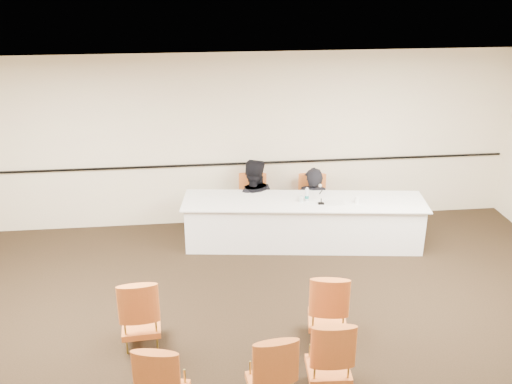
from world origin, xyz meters
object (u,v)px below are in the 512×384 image
at_px(aud_chair_front_left, 140,311).
at_px(aud_chair_front_right, 328,305).
at_px(drinking_glass, 301,199).
at_px(panelist_second, 252,206).
at_px(microphone, 321,196).
at_px(panelist_main, 312,214).
at_px(aud_chair_back_right, 329,352).
at_px(panelist_second_chair, 252,203).
at_px(coffee_cup, 357,200).
at_px(aud_chair_back_mid, 271,368).
at_px(panelist_main_chair, 312,204).
at_px(panel_table, 303,223).
at_px(water_bottle, 307,194).
at_px(aud_chair_back_left, 163,378).

xyz_separation_m(aud_chair_front_left, aud_chair_front_right, (2.28, -0.13, 0.00)).
bearing_deg(drinking_glass, panelist_second, 134.68).
bearing_deg(aud_chair_front_left, microphone, 35.58).
bearing_deg(drinking_glass, panelist_main, 62.09).
bearing_deg(aud_chair_front_right, panelist_main, 92.21).
xyz_separation_m(microphone, drinking_glass, (-0.30, 0.12, -0.09)).
bearing_deg(panelist_main, microphone, 101.46).
bearing_deg(panelist_main, aud_chair_back_right, 93.76).
height_order(panelist_second_chair, coffee_cup, panelist_second_chair).
relative_size(aud_chair_back_mid, aud_chair_back_right, 1.00).
height_order(panelist_main_chair, coffee_cup, panelist_main_chair).
relative_size(panel_table, water_bottle, 17.38).
xyz_separation_m(water_bottle, coffee_cup, (0.77, -0.20, -0.05)).
bearing_deg(water_bottle, panelist_second, 140.20).
bearing_deg(panelist_second, aud_chair_back_right, 100.72).
distance_m(panelist_main_chair, aud_chair_front_left, 3.98).
bearing_deg(aud_chair_back_right, coffee_cup, 73.30).
xyz_separation_m(panelist_second_chair, aud_chair_back_left, (-1.36, -4.28, 0.00)).
bearing_deg(drinking_glass, microphone, -21.63).
relative_size(panelist_main, drinking_glass, 17.03).
xyz_separation_m(panelist_main, aud_chair_front_left, (-2.71, -2.92, 0.19)).
bearing_deg(aud_chair_back_mid, water_bottle, 67.15).
bearing_deg(drinking_glass, aud_chair_back_left, -120.26).
relative_size(microphone, aud_chair_front_left, 0.30).
xyz_separation_m(drinking_glass, coffee_cup, (0.87, -0.16, 0.01)).
bearing_deg(aud_chair_front_left, coffee_cup, 29.83).
bearing_deg(panelist_main_chair, panelist_second_chair, 180.00).
bearing_deg(aud_chair_back_right, panelist_second_chair, 99.26).
distance_m(panelist_main_chair, panelist_second_chair, 1.03).
relative_size(panelist_main, aud_chair_front_left, 1.79).
height_order(water_bottle, coffee_cup, water_bottle).
xyz_separation_m(panelist_main_chair, aud_chair_front_left, (-2.71, -2.92, 0.00)).
height_order(panelist_second, coffee_cup, panelist_second).
bearing_deg(water_bottle, panelist_main, 68.31).
relative_size(panel_table, drinking_glass, 39.05).
relative_size(panelist_main_chair, panelist_second_chair, 1.00).
distance_m(water_bottle, aud_chair_back_right, 3.45).
height_order(panel_table, aud_chair_back_mid, aud_chair_back_mid).
relative_size(water_bottle, drinking_glass, 2.25).
bearing_deg(panel_table, aud_chair_front_right, -86.57).
bearing_deg(aud_chair_back_left, aud_chair_front_right, 41.64).
height_order(panelist_second_chair, aud_chair_front_right, same).
bearing_deg(aud_chair_front_right, microphone, 90.20).
height_order(panel_table, aud_chair_front_left, aud_chair_front_left).
height_order(drinking_glass, aud_chair_front_left, aud_chair_front_left).
relative_size(water_bottle, coffee_cup, 1.93).
bearing_deg(aud_chair_front_right, panelist_main_chair, 92.21).
relative_size(drinking_glass, aud_chair_back_mid, 0.11).
height_order(panel_table, aud_chair_back_left, aud_chair_back_left).
bearing_deg(aud_chair_front_left, aud_chair_back_mid, -43.80).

